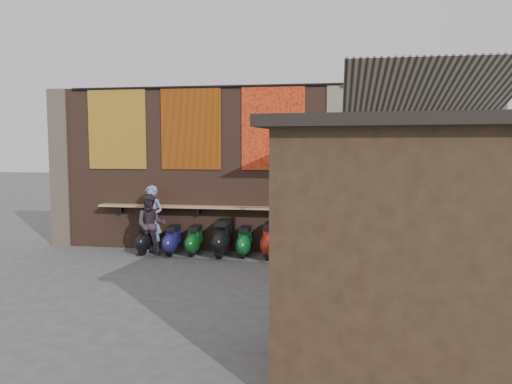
# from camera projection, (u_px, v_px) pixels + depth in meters

# --- Properties ---
(ground) EXTENTS (70.00, 70.00, 0.00)m
(ground) POSITION_uv_depth(u_px,v_px,m) (241.00, 280.00, 9.61)
(ground) COLOR #474749
(ground) RESTS_ON ground
(brick_wall) EXTENTS (10.00, 0.40, 4.00)m
(brick_wall) POSITION_uv_depth(u_px,v_px,m) (262.00, 170.00, 12.08)
(brick_wall) COLOR brown
(brick_wall) RESTS_ON ground
(pier_left) EXTENTS (0.50, 0.50, 4.00)m
(pier_left) POSITION_uv_depth(u_px,v_px,m) (63.00, 168.00, 12.91)
(pier_left) COLOR #4C4238
(pier_left) RESTS_ON ground
(pier_right) EXTENTS (0.50, 0.50, 4.00)m
(pier_right) POSITION_uv_depth(u_px,v_px,m) (489.00, 171.00, 11.25)
(pier_right) COLOR #4C4238
(pier_right) RESTS_ON ground
(eating_counter) EXTENTS (8.00, 0.32, 0.05)m
(eating_counter) POSITION_uv_depth(u_px,v_px,m) (259.00, 208.00, 11.80)
(eating_counter) COLOR #9E7A51
(eating_counter) RESTS_ON brick_wall
(shelf_box) EXTENTS (0.65, 0.29, 0.25)m
(shelf_box) POSITION_uv_depth(u_px,v_px,m) (321.00, 203.00, 11.52)
(shelf_box) COLOR white
(shelf_box) RESTS_ON eating_counter
(tapestry_redgold) EXTENTS (1.50, 0.02, 2.00)m
(tapestry_redgold) POSITION_uv_depth(u_px,v_px,m) (117.00, 129.00, 12.35)
(tapestry_redgold) COLOR maroon
(tapestry_redgold) RESTS_ON brick_wall
(tapestry_sun) EXTENTS (1.50, 0.02, 2.00)m
(tapestry_sun) POSITION_uv_depth(u_px,v_px,m) (191.00, 128.00, 12.04)
(tapestry_sun) COLOR #E35D0D
(tapestry_sun) RESTS_ON brick_wall
(tapestry_orange) EXTENTS (1.50, 0.02, 2.00)m
(tapestry_orange) POSITION_uv_depth(u_px,v_px,m) (273.00, 128.00, 11.72)
(tapestry_orange) COLOR #E94B1D
(tapestry_orange) RESTS_ON brick_wall
(tapestry_multi) EXTENTS (1.50, 0.02, 2.00)m
(tapestry_multi) POSITION_uv_depth(u_px,v_px,m) (360.00, 127.00, 11.41)
(tapestry_multi) COLOR teal
(tapestry_multi) RESTS_ON brick_wall
(hang_rail) EXTENTS (9.50, 0.06, 0.06)m
(hang_rail) POSITION_uv_depth(u_px,v_px,m) (260.00, 86.00, 11.67)
(hang_rail) COLOR black
(hang_rail) RESTS_ON brick_wall
(scooter_stool_0) EXTENTS (0.34, 0.75, 0.71)m
(scooter_stool_0) POSITION_uv_depth(u_px,v_px,m) (146.00, 239.00, 11.96)
(scooter_stool_0) COLOR black
(scooter_stool_0) RESTS_ON ground
(scooter_stool_1) EXTENTS (0.32, 0.71, 0.68)m
(scooter_stool_1) POSITION_uv_depth(u_px,v_px,m) (172.00, 240.00, 11.83)
(scooter_stool_1) COLOR navy
(scooter_stool_1) RESTS_ON ground
(scooter_stool_2) EXTENTS (0.32, 0.71, 0.68)m
(scooter_stool_2) POSITION_uv_depth(u_px,v_px,m) (194.00, 240.00, 11.80)
(scooter_stool_2) COLOR #0F4C1A
(scooter_stool_2) RESTS_ON ground
(scooter_stool_3) EXTENTS (0.40, 0.88, 0.84)m
(scooter_stool_3) POSITION_uv_depth(u_px,v_px,m) (222.00, 238.00, 11.66)
(scooter_stool_3) COLOR black
(scooter_stool_3) RESTS_ON ground
(scooter_stool_4) EXTENTS (0.33, 0.72, 0.69)m
(scooter_stool_4) POSITION_uv_depth(u_px,v_px,m) (245.00, 242.00, 11.62)
(scooter_stool_4) COLOR #0D5E28
(scooter_stool_4) RESTS_ON ground
(scooter_stool_5) EXTENTS (0.38, 0.85, 0.80)m
(scooter_stool_5) POSITION_uv_depth(u_px,v_px,m) (270.00, 241.00, 11.46)
(scooter_stool_5) COLOR maroon
(scooter_stool_5) RESTS_ON ground
(scooter_stool_6) EXTENTS (0.37, 0.83, 0.79)m
(scooter_stool_6) POSITION_uv_depth(u_px,v_px,m) (299.00, 241.00, 11.40)
(scooter_stool_6) COLOR navy
(scooter_stool_6) RESTS_ON ground
(scooter_stool_7) EXTENTS (0.39, 0.87, 0.82)m
(scooter_stool_7) POSITION_uv_depth(u_px,v_px,m) (327.00, 241.00, 11.32)
(scooter_stool_7) COLOR #8E4A0C
(scooter_stool_7) RESTS_ON ground
(scooter_stool_8) EXTENTS (0.37, 0.83, 0.78)m
(scooter_stool_8) POSITION_uv_depth(u_px,v_px,m) (352.00, 243.00, 11.17)
(scooter_stool_8) COLOR #AB0D2D
(scooter_stool_8) RESTS_ON ground
(scooter_stool_9) EXTENTS (0.38, 0.84, 0.79)m
(scooter_stool_9) POSITION_uv_depth(u_px,v_px,m) (379.00, 244.00, 11.06)
(scooter_stool_9) COLOR #151D52
(scooter_stool_9) RESTS_ON ground
(scooter_stool_10) EXTENTS (0.37, 0.81, 0.77)m
(scooter_stool_10) POSITION_uv_depth(u_px,v_px,m) (411.00, 246.00, 10.95)
(scooter_stool_10) COLOR #1B6F4C
(scooter_stool_10) RESTS_ON ground
(diner_left) EXTENTS (0.68, 0.54, 1.63)m
(diner_left) POSITION_uv_depth(u_px,v_px,m) (152.00, 220.00, 11.91)
(diner_left) COLOR #7C84B5
(diner_left) RESTS_ON ground
(diner_right) EXTENTS (0.84, 0.74, 1.45)m
(diner_right) POSITION_uv_depth(u_px,v_px,m) (151.00, 225.00, 11.65)
(diner_right) COLOR #31262E
(diner_right) RESTS_ON ground
(shopper_navy) EXTENTS (1.14, 0.98, 1.84)m
(shopper_navy) POSITION_uv_depth(u_px,v_px,m) (425.00, 235.00, 9.29)
(shopper_navy) COLOR #162132
(shopper_navy) RESTS_ON ground
(shopper_grey) EXTENTS (1.21, 1.05, 1.62)m
(shopper_grey) POSITION_uv_depth(u_px,v_px,m) (472.00, 241.00, 9.22)
(shopper_grey) COLOR #515054
(shopper_grey) RESTS_ON ground
(shopper_tan) EXTENTS (0.86, 0.77, 1.47)m
(shopper_tan) POSITION_uv_depth(u_px,v_px,m) (385.00, 235.00, 10.35)
(shopper_tan) COLOR #8B6358
(shopper_tan) RESTS_ON ground
(market_stall) EXTENTS (2.72, 2.15, 2.75)m
(market_stall) POSITION_uv_depth(u_px,v_px,m) (401.00, 255.00, 5.49)
(market_stall) COLOR black
(market_stall) RESTS_ON ground
(stall_roof) EXTENTS (3.05, 2.46, 0.12)m
(stall_roof) POSITION_uv_depth(u_px,v_px,m) (405.00, 123.00, 5.36)
(stall_roof) COLOR black
(stall_roof) RESTS_ON market_stall
(stall_sign) EXTENTS (1.20, 0.16, 0.50)m
(stall_sign) POSITION_uv_depth(u_px,v_px,m) (400.00, 191.00, 6.38)
(stall_sign) COLOR gold
(stall_sign) RESTS_ON market_stall
(stall_shelf) EXTENTS (2.11, 0.31, 0.06)m
(stall_shelf) POSITION_uv_depth(u_px,v_px,m) (398.00, 267.00, 6.47)
(stall_shelf) COLOR #473321
(stall_shelf) RESTS_ON market_stall
(awning_canvas) EXTENTS (3.20, 3.28, 0.97)m
(awning_canvas) POSITION_uv_depth(u_px,v_px,m) (427.00, 95.00, 9.61)
(awning_canvas) COLOR beige
(awning_canvas) RESTS_ON brick_wall
(awning_ledger) EXTENTS (3.30, 0.08, 0.12)m
(awning_ledger) POSITION_uv_depth(u_px,v_px,m) (415.00, 84.00, 11.14)
(awning_ledger) COLOR #33261C
(awning_ledger) RESTS_ON brick_wall
(awning_header) EXTENTS (3.00, 0.08, 0.08)m
(awning_header) POSITION_uv_depth(u_px,v_px,m) (442.00, 115.00, 8.18)
(awning_header) COLOR black
(awning_header) RESTS_ON awning_post_left
(awning_post_left) EXTENTS (0.09, 0.09, 3.10)m
(awning_post_left) POSITION_uv_depth(u_px,v_px,m) (354.00, 206.00, 8.54)
(awning_post_left) COLOR black
(awning_post_left) RESTS_ON ground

